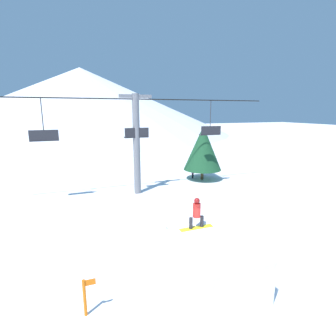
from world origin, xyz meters
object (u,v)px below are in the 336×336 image
(snow_ramp, at_px, (214,262))
(pine_tree_near, at_px, (203,148))
(snowboarder, at_px, (197,213))
(trail_marker, at_px, (85,296))
(distant_skier, at_px, (193,171))

(snow_ramp, distance_m, pine_tree_near, 15.25)
(snow_ramp, xyz_separation_m, snowboarder, (-0.10, 1.29, 1.45))
(trail_marker, bearing_deg, pine_tree_near, 50.14)
(snowboarder, distance_m, distant_skier, 14.49)
(snowboarder, height_order, trail_marker, snowboarder)
(pine_tree_near, relative_size, trail_marker, 4.00)
(pine_tree_near, bearing_deg, snowboarder, -119.19)
(snowboarder, bearing_deg, distant_skier, 64.38)
(snow_ramp, height_order, snowboarder, snowboarder)
(snowboarder, height_order, distant_skier, snowboarder)
(pine_tree_near, distance_m, trail_marker, 17.85)
(snow_ramp, bearing_deg, snowboarder, 94.60)
(snow_ramp, relative_size, trail_marker, 2.94)
(distant_skier, bearing_deg, snowboarder, -115.62)
(snow_ramp, height_order, distant_skier, snow_ramp)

